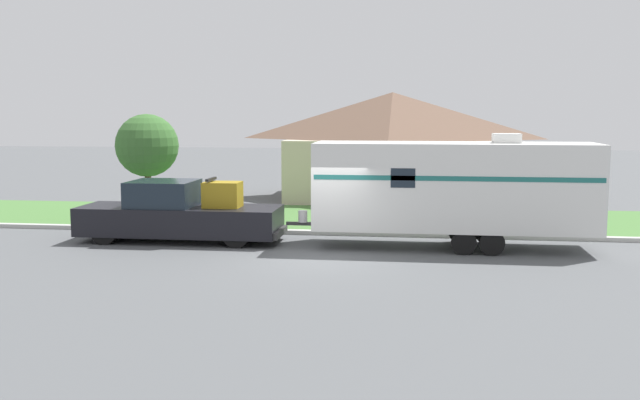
{
  "coord_description": "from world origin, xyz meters",
  "views": [
    {
      "loc": [
        2.62,
        -19.66,
        4.11
      ],
      "look_at": [
        -0.28,
        1.95,
        1.4
      ],
      "focal_mm": 40.0,
      "sensor_mm": 36.0,
      "label": 1
    }
  ],
  "objects": [
    {
      "name": "house_across_street",
      "position": [
        1.52,
        14.28,
        2.6
      ],
      "size": [
        10.17,
        7.17,
        5.01
      ],
      "color": "beige",
      "rests_on": "ground_plane"
    },
    {
      "name": "ground_plane",
      "position": [
        0.0,
        0.0,
        0.0
      ],
      "size": [
        120.0,
        120.0,
        0.0
      ],
      "primitive_type": "plane",
      "color": "#515456"
    },
    {
      "name": "lawn_strip",
      "position": [
        0.0,
        7.4,
        0.01
      ],
      "size": [
        80.0,
        7.0,
        0.03
      ],
      "color": "#477538",
      "rests_on": "ground_plane"
    },
    {
      "name": "curb_strip",
      "position": [
        0.0,
        3.75,
        0.07
      ],
      "size": [
        80.0,
        0.3,
        0.14
      ],
      "color": "#ADADA8",
      "rests_on": "ground_plane"
    },
    {
      "name": "mailbox",
      "position": [
        0.53,
        4.73,
        1.01
      ],
      "size": [
        0.48,
        0.2,
        1.31
      ],
      "color": "brown",
      "rests_on": "ground_plane"
    },
    {
      "name": "travel_trailer",
      "position": [
        3.79,
        1.95,
        1.88
      ],
      "size": [
        9.29,
        2.29,
        3.47
      ],
      "color": "black",
      "rests_on": "ground_plane"
    },
    {
      "name": "tree_in_yard",
      "position": [
        -7.26,
        5.71,
        2.85
      ],
      "size": [
        2.33,
        2.33,
        4.03
      ],
      "color": "brown",
      "rests_on": "ground_plane"
    },
    {
      "name": "pickup_truck",
      "position": [
        -4.8,
        1.95,
        0.87
      ],
      "size": [
        6.49,
        2.02,
        2.04
      ],
      "color": "black",
      "rests_on": "ground_plane"
    }
  ]
}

